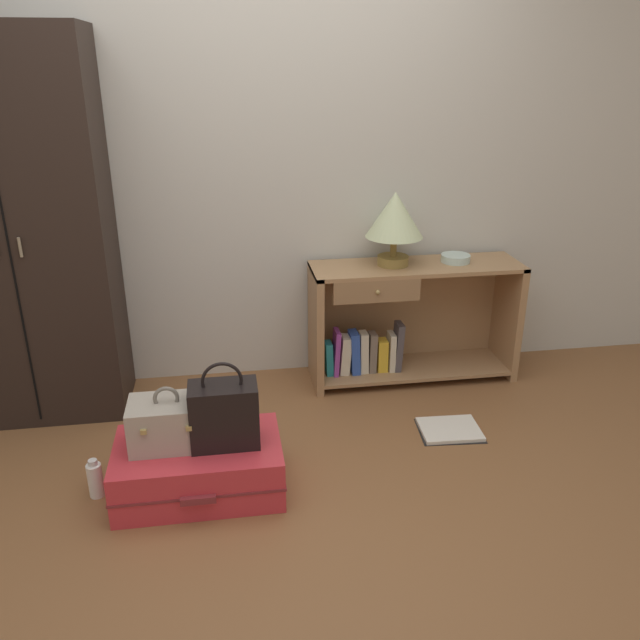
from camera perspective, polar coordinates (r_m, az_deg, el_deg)
The scene contains 11 objects.
ground_plane at distance 2.66m, azimuth -2.76°, elevation -18.41°, with size 9.00×9.00×0.00m, color brown.
back_wall at distance 3.54m, azimuth -5.97°, elevation 15.13°, with size 6.40×0.10×2.60m, color beige.
wardrobe at distance 3.44m, azimuth -24.76°, elevation 6.86°, with size 0.82×0.47×1.87m.
bookshelf at distance 3.69m, azimuth 7.41°, elevation -0.15°, with size 1.16×0.37×0.68m.
table_lamp at distance 3.49m, azimuth 6.61°, elevation 8.97°, with size 0.31×0.31×0.40m.
bowl at distance 3.66m, azimuth 11.86°, elevation 5.35°, with size 0.16×0.16×0.04m, color silver.
suitcase_large at distance 2.86m, azimuth -10.61°, elevation -12.65°, with size 0.70×0.45×0.23m.
train_case at distance 2.77m, azimuth -13.20°, elevation -8.82°, with size 0.32×0.22×0.27m.
handbag at distance 2.71m, azimuth -8.45°, elevation -8.19°, with size 0.28×0.16×0.38m.
bottle at distance 2.95m, azimuth -19.20°, elevation -13.12°, with size 0.06×0.06×0.18m.
open_book_on_floor at distance 3.32m, azimuth 11.37°, elevation -9.47°, with size 0.33×0.27×0.02m.
Camera 1 is at (-0.19, -2.01, 1.73)m, focal length 36.29 mm.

